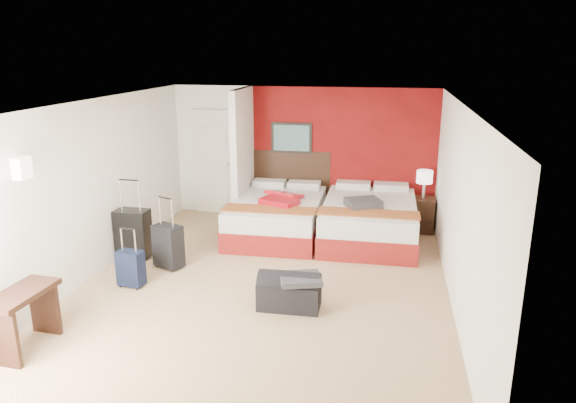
% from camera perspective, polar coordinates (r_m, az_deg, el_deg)
% --- Properties ---
extents(ground, '(6.50, 6.50, 0.00)m').
position_cam_1_polar(ground, '(7.49, -2.57, -8.98)').
color(ground, tan).
rests_on(ground, ground).
extents(room_walls, '(5.02, 6.52, 2.50)m').
position_cam_1_polar(room_walls, '(8.76, -9.51, 3.26)').
color(room_walls, white).
rests_on(room_walls, ground).
extents(red_accent_panel, '(3.50, 0.04, 2.50)m').
position_cam_1_polar(red_accent_panel, '(10.04, 5.79, 4.99)').
color(red_accent_panel, maroon).
rests_on(red_accent_panel, ground).
extents(partition_wall, '(0.12, 1.20, 2.50)m').
position_cam_1_polar(partition_wall, '(9.75, -4.88, 4.68)').
color(partition_wall, silver).
rests_on(partition_wall, ground).
extents(entry_door, '(0.82, 0.06, 2.05)m').
position_cam_1_polar(entry_door, '(10.57, -7.92, 4.23)').
color(entry_door, silver).
rests_on(entry_door, ground).
extents(bed_left, '(1.55, 2.18, 0.65)m').
position_cam_1_polar(bed_left, '(9.33, -1.15, -1.68)').
color(bed_left, white).
rests_on(bed_left, ground).
extents(bed_right, '(1.57, 2.24, 0.67)m').
position_cam_1_polar(bed_right, '(9.19, 8.70, -2.07)').
color(bed_right, white).
rests_on(bed_right, ground).
extents(red_suitcase_open, '(0.87, 0.99, 0.10)m').
position_cam_1_polar(red_suitcase_open, '(9.11, -0.67, 0.35)').
color(red_suitcase_open, '#B00F1A').
rests_on(red_suitcase_open, bed_left).
extents(jacket_bundle, '(0.67, 0.61, 0.13)m').
position_cam_1_polar(jacket_bundle, '(8.79, 8.08, -0.16)').
color(jacket_bundle, '#3A3B40').
rests_on(jacket_bundle, bed_right).
extents(nightstand, '(0.47, 0.47, 0.61)m').
position_cam_1_polar(nightstand, '(9.83, 14.17, -1.36)').
color(nightstand, black).
rests_on(nightstand, ground).
extents(table_lamp, '(0.31, 0.31, 0.50)m').
position_cam_1_polar(table_lamp, '(9.68, 14.40, 1.78)').
color(table_lamp, white).
rests_on(table_lamp, nightstand).
extents(suitcase_black, '(0.51, 0.32, 0.76)m').
position_cam_1_polar(suitcase_black, '(8.61, -16.27, -3.50)').
color(suitcase_black, black).
rests_on(suitcase_black, ground).
extents(suitcase_charcoal, '(0.50, 0.41, 0.63)m').
position_cam_1_polar(suitcase_charcoal, '(8.14, -12.72, -4.85)').
color(suitcase_charcoal, black).
rests_on(suitcase_charcoal, ground).
extents(suitcase_navy, '(0.37, 0.25, 0.48)m').
position_cam_1_polar(suitcase_navy, '(7.67, -16.51, -7.05)').
color(suitcase_navy, black).
rests_on(suitcase_navy, ground).
extents(duffel_bag, '(0.78, 0.42, 0.40)m').
position_cam_1_polar(duffel_bag, '(6.81, 0.14, -9.80)').
color(duffel_bag, black).
rests_on(duffel_bag, ground).
extents(jacket_draped, '(0.60, 0.55, 0.07)m').
position_cam_1_polar(jacket_draped, '(6.64, 1.35, -8.30)').
color(jacket_draped, '#333337').
rests_on(jacket_draped, duffel_bag).
extents(desk, '(0.46, 0.85, 0.68)m').
position_cam_1_polar(desk, '(6.54, -26.42, -11.34)').
color(desk, black).
rests_on(desk, ground).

